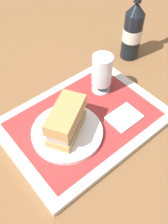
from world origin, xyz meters
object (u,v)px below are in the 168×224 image
Objects in this scene: beer_bottle at (133,31)px; plate at (67,132)px; beer_glass at (102,72)px; sandwich at (67,120)px.

plate is at bearing -159.66° from beer_bottle.
beer_glass is (0.18, 0.07, 0.06)m from plate.
beer_glass reaches higher than sandwich.
plate is 1.32× the size of sandwich.
sandwich is 0.42m from beer_bottle.
plate is 0.43m from beer_bottle.
beer_bottle reaches higher than beer_glass.
beer_bottle is (0.39, 0.14, 0.03)m from sandwich.
sandwich is 1.16× the size of beer_glass.
plate is at bearing -180.00° from sandwich.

